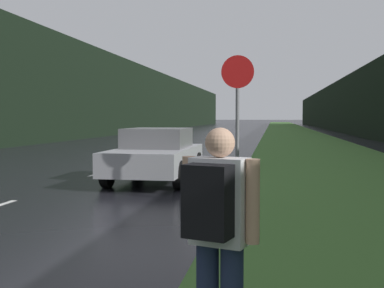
# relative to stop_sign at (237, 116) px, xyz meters

# --- Properties ---
(grass_verge) EXTENTS (6.00, 240.00, 0.02)m
(grass_verge) POSITION_rel_stop_sign_xyz_m (2.77, 32.36, -1.70)
(grass_verge) COLOR #386028
(grass_verge) RESTS_ON ground_plane
(lane_stripe_c) EXTENTS (0.12, 3.00, 0.01)m
(lane_stripe_c) POSITION_rel_stop_sign_xyz_m (-4.49, 5.26, -1.71)
(lane_stripe_c) COLOR silver
(lane_stripe_c) RESTS_ON ground_plane
(lane_stripe_d) EXTENTS (0.12, 3.00, 0.01)m
(lane_stripe_d) POSITION_rel_stop_sign_xyz_m (-4.49, 12.26, -1.71)
(lane_stripe_d) COLOR silver
(lane_stripe_d) RESTS_ON ground_plane
(lane_stripe_e) EXTENTS (0.12, 3.00, 0.01)m
(lane_stripe_e) POSITION_rel_stop_sign_xyz_m (-4.49, 19.26, -1.71)
(lane_stripe_e) COLOR silver
(lane_stripe_e) RESTS_ON ground_plane
(treeline_far_side) EXTENTS (2.00, 140.00, 7.47)m
(treeline_far_side) POSITION_rel_stop_sign_xyz_m (-14.75, 42.36, 2.03)
(treeline_far_side) COLOR black
(treeline_far_side) RESTS_ON ground_plane
(treeline_near_side) EXTENTS (2.00, 140.00, 5.80)m
(treeline_near_side) POSITION_rel_stop_sign_xyz_m (8.77, 42.36, 1.19)
(treeline_near_side) COLOR black
(treeline_near_side) RESTS_ON ground_plane
(stop_sign) EXTENTS (0.62, 0.07, 2.86)m
(stop_sign) POSITION_rel_stop_sign_xyz_m (0.00, 0.00, 0.00)
(stop_sign) COLOR slate
(stop_sign) RESTS_ON ground_plane
(hitchhiker_with_backpack) EXTENTS (0.54, 0.48, 1.62)m
(hitchhiker_with_backpack) POSITION_rel_stop_sign_xyz_m (0.31, -5.98, -0.78)
(hitchhiker_with_backpack) COLOR #1E2847
(hitchhiker_with_backpack) RESTS_ON ground_plane
(car_passing_near) EXTENTS (1.95, 4.21, 1.39)m
(car_passing_near) POSITION_rel_stop_sign_xyz_m (-2.36, 3.12, -1.00)
(car_passing_near) COLOR #9E9EA3
(car_passing_near) RESTS_ON ground_plane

